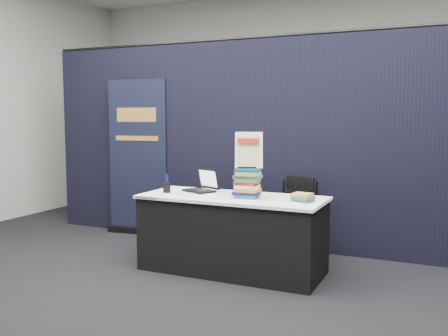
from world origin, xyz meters
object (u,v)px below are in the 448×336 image
display_table (232,234)px  laptop (201,186)px  info_sign (249,151)px  stacking_chair (296,214)px  pullup_banner (138,166)px  book_stack_tall (247,183)px  book_stack_short (302,197)px

display_table → laptop: laptop is taller
laptop → info_sign: bearing=10.2°
laptop → stacking_chair: (0.86, 0.55, -0.32)m
laptop → stacking_chair: 1.07m
laptop → pullup_banner: size_ratio=0.18×
display_table → book_stack_tall: bearing=-12.1°
display_table → pullup_banner: bearing=151.5°
book_stack_short → info_sign: info_sign is taller
book_stack_short → pullup_banner: size_ratio=0.10×
pullup_banner → book_stack_short: bearing=-28.6°
laptop → book_stack_short: bearing=16.3°
laptop → pullup_banner: pullup_banner is taller
book_stack_tall → info_sign: (0.00, 0.03, 0.31)m
laptop → pullup_banner: 1.55m
book_stack_short → pullup_banner: pullup_banner is taller
display_table → pullup_banner: size_ratio=0.91×
book_stack_tall → stacking_chair: (0.26, 0.73, -0.41)m
info_sign → pullup_banner: pullup_banner is taller
display_table → book_stack_tall: (0.17, -0.04, 0.51)m
display_table → book_stack_tall: book_stack_tall is taller
stacking_chair → display_table: bearing=-99.3°
book_stack_tall → info_sign: info_sign is taller
book_stack_tall → display_table: bearing=167.9°
laptop → pullup_banner: bearing=173.2°
display_table → book_stack_tall: 0.54m
book_stack_tall → stacking_chair: 0.88m
display_table → book_stack_tall: size_ratio=6.42×
book_stack_tall → pullup_banner: (-1.92, 0.98, -0.01)m
book_stack_short → pullup_banner: (-2.45, 0.96, 0.09)m
book_stack_tall → pullup_banner: pullup_banner is taller
display_table → stacking_chair: size_ratio=2.07×
pullup_banner → stacking_chair: pullup_banner is taller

